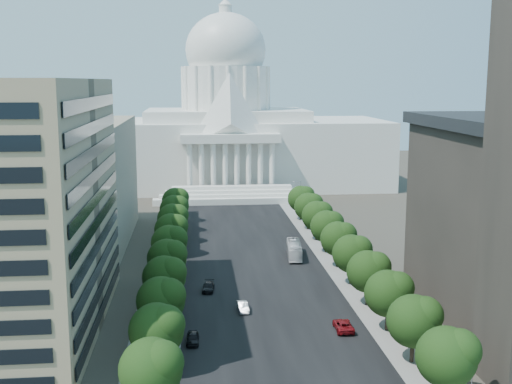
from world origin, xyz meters
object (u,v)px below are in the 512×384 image
object	(u,v)px
car_dark_a	(193,338)
car_red	(343,325)
car_dark_b	(208,287)
car_silver	(243,307)
city_bus	(294,250)

from	to	relation	value
car_dark_a	car_red	size ratio (longest dim) A/B	0.80
car_dark_a	car_dark_b	bearing A→B (deg)	84.66
car_dark_a	car_silver	size ratio (longest dim) A/B	1.00
car_red	car_silver	bearing A→B (deg)	-32.31
car_dark_a	car_red	distance (m)	24.33
car_dark_a	car_silver	bearing A→B (deg)	58.09
car_dark_b	city_bus	world-z (taller)	city_bus
car_dark_b	car_red	bearing A→B (deg)	-39.46
car_silver	city_bus	xyz separation A→B (m)	(14.36, 33.51, 0.95)
car_red	city_bus	bearing A→B (deg)	-87.14
car_red	car_dark_b	xyz separation A→B (m)	(-21.18, 21.82, -0.06)
car_dark_a	car_dark_b	xyz separation A→B (m)	(2.99, 24.65, -0.05)
car_dark_a	city_bus	distance (m)	52.06
car_dark_a	car_red	bearing A→B (deg)	8.25
car_dark_b	city_bus	distance (m)	29.81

